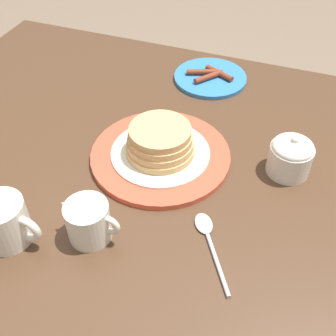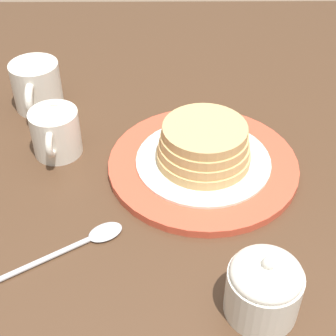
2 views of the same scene
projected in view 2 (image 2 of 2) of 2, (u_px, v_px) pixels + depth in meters
dining_table at (182, 211)px, 0.86m from camera, size 1.16×0.93×0.73m
pancake_plate at (204, 155)px, 0.74m from camera, size 0.28×0.28×0.08m
coffee_mug at (36, 86)px, 0.86m from camera, size 0.11×0.08×0.08m
creamer_pitcher at (56, 131)px, 0.77m from camera, size 0.11×0.07×0.08m
sugar_bowl at (264, 287)px, 0.55m from camera, size 0.08×0.08×0.09m
spoon at (86, 241)px, 0.65m from camera, size 0.10×0.15×0.01m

